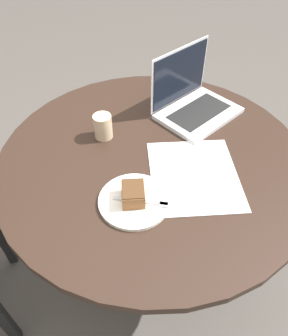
{
  "coord_description": "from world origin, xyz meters",
  "views": [
    {
      "loc": [
        -0.79,
        -0.35,
        1.5
      ],
      "look_at": [
        -0.11,
        -0.02,
        0.74
      ],
      "focal_mm": 35.0,
      "sensor_mm": 36.0,
      "label": 1
    }
  ],
  "objects": [
    {
      "name": "cake_slice",
      "position": [
        -0.22,
        -0.04,
        0.74
      ],
      "size": [
        0.11,
        0.1,
        0.05
      ],
      "rotation": [
        0.0,
        0.0,
        0.52
      ],
      "color": "brown",
      "rests_on": "plate"
    },
    {
      "name": "coffee_glass",
      "position": [
        0.01,
        0.21,
        0.75
      ],
      "size": [
        0.07,
        0.07,
        0.09
      ],
      "color": "#C6AD89",
      "rests_on": "dining_table"
    },
    {
      "name": "plate",
      "position": [
        -0.22,
        -0.04,
        0.71
      ],
      "size": [
        0.22,
        0.22,
        0.01
      ],
      "color": "silver",
      "rests_on": "dining_table"
    },
    {
      "name": "laptop",
      "position": [
        0.31,
        -0.04,
        0.75
      ],
      "size": [
        0.37,
        0.33,
        0.25
      ],
      "rotation": [
        0.0,
        0.0,
        9.06
      ],
      "color": "silver",
      "rests_on": "dining_table"
    },
    {
      "name": "fork",
      "position": [
        -0.22,
        -0.08,
        0.72
      ],
      "size": [
        0.07,
        0.17,
        0.0
      ],
      "rotation": [
        0.0,
        0.0,
        5.02
      ],
      "color": "silver",
      "rests_on": "plate"
    },
    {
      "name": "paper_document",
      "position": [
        -0.03,
        -0.17,
        0.7
      ],
      "size": [
        0.44,
        0.42,
        0.0
      ],
      "rotation": [
        0.0,
        0.0,
        0.52
      ],
      "color": "white",
      "rests_on": "dining_table"
    },
    {
      "name": "dining_table",
      "position": [
        0.0,
        0.0,
        0.57
      ],
      "size": [
        1.1,
        1.1,
        0.7
      ],
      "color": "black",
      "rests_on": "ground_plane"
    },
    {
      "name": "ground_plane",
      "position": [
        0.0,
        0.0,
        0.0
      ],
      "size": [
        12.0,
        12.0,
        0.0
      ],
      "primitive_type": "plane",
      "color": "#4C4742"
    }
  ]
}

